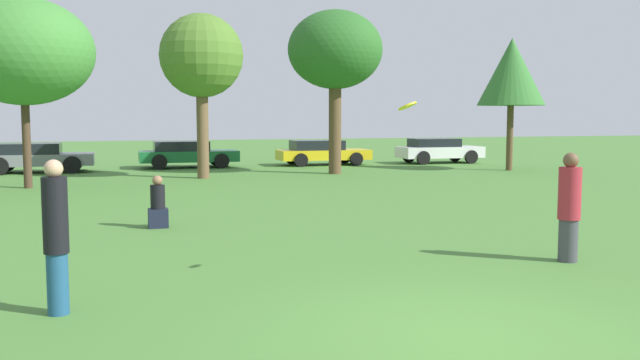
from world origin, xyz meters
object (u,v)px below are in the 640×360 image
(person_thrower, at_px, (56,235))
(parked_car_yellow, at_px, (322,152))
(frisbee, at_px, (407,106))
(tree_4, at_px, (512,72))
(parked_car_grey, at_px, (36,157))
(parked_car_white, at_px, (438,150))
(parked_car_green, at_px, (187,153))
(tree_1, at_px, (23,52))
(tree_3, at_px, (335,51))
(person_catcher, at_px, (569,207))
(bystander_sitting, at_px, (158,206))
(tree_2, at_px, (201,57))

(person_thrower, xyz_separation_m, parked_car_yellow, (10.20, 21.84, -0.30))
(frisbee, bearing_deg, parked_car_yellow, 75.03)
(tree_4, xyz_separation_m, parked_car_grey, (-18.96, 4.86, -3.46))
(person_thrower, bearing_deg, parked_car_white, 48.49)
(parked_car_green, bearing_deg, tree_1, -127.71)
(tree_3, bearing_deg, tree_4, -4.82)
(person_catcher, xyz_separation_m, parked_car_grey, (-9.56, 20.72, -0.21))
(parked_car_white, bearing_deg, bystander_sitting, -132.09)
(parked_car_green, bearing_deg, person_thrower, -99.19)
(person_catcher, height_order, parked_car_green, person_catcher)
(tree_2, distance_m, tree_4, 12.85)
(tree_4, xyz_separation_m, parked_car_green, (-12.83, 5.72, -3.47))
(tree_4, bearing_deg, tree_1, -175.34)
(person_thrower, relative_size, parked_car_white, 0.43)
(tree_1, xyz_separation_m, tree_4, (18.63, 1.52, -0.17))
(person_catcher, bearing_deg, tree_3, -100.87)
(bystander_sitting, relative_size, tree_1, 0.18)
(parked_car_white, bearing_deg, frisbee, -117.70)
(bystander_sitting, bearing_deg, frisbee, -64.24)
(person_thrower, xyz_separation_m, tree_3, (9.23, 17.09, 3.90))
(frisbee, relative_size, tree_2, 0.04)
(tree_2, relative_size, parked_car_green, 1.38)
(parked_car_yellow, bearing_deg, tree_3, -100.57)
(person_catcher, distance_m, parked_car_white, 22.47)
(person_thrower, bearing_deg, bystander_sitting, 70.61)
(person_catcher, height_order, frisbee, frisbee)
(bystander_sitting, xyz_separation_m, tree_1, (-3.36, 9.09, 3.84))
(tree_1, relative_size, parked_car_green, 1.38)
(tree_2, bearing_deg, tree_1, -163.08)
(person_catcher, relative_size, frisbee, 6.39)
(tree_2, relative_size, tree_4, 1.08)
(parked_car_green, relative_size, parked_car_yellow, 1.01)
(tree_2, relative_size, tree_3, 0.93)
(tree_2, relative_size, parked_car_yellow, 1.39)
(tree_1, bearing_deg, bystander_sitting, -69.69)
(frisbee, relative_size, parked_car_white, 0.06)
(tree_3, distance_m, tree_4, 7.64)
(tree_4, bearing_deg, person_catcher, -120.64)
(person_thrower, bearing_deg, parked_car_yellow, 60.38)
(tree_1, distance_m, parked_car_white, 19.32)
(tree_3, bearing_deg, tree_1, -168.94)
(person_catcher, xyz_separation_m, tree_3, (1.81, 16.50, 3.95))
(person_catcher, relative_size, tree_1, 0.29)
(person_catcher, xyz_separation_m, parked_car_green, (-3.43, 21.58, -0.22))
(tree_1, bearing_deg, person_thrower, -83.05)
(tree_2, height_order, parked_car_white, tree_2)
(bystander_sitting, relative_size, parked_car_grey, 0.25)
(tree_3, bearing_deg, tree_2, -175.66)
(person_catcher, xyz_separation_m, tree_4, (9.39, 15.86, 3.25))
(person_catcher, bearing_deg, tree_2, -82.49)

